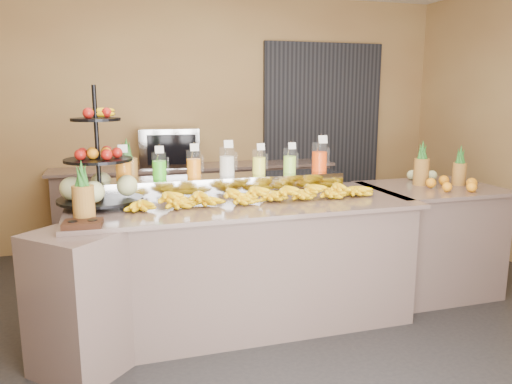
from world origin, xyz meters
name	(u,v)px	position (x,y,z in m)	size (l,w,h in m)	color
ground	(255,336)	(0.00, 0.00, 0.00)	(6.00, 6.00, 0.00)	black
room_envelope	(249,72)	(0.19, 0.79, 1.88)	(6.04, 5.02, 2.82)	olive
buffet_counter	(230,265)	(-0.12, 0.26, 0.47)	(2.75, 1.25, 0.93)	gray
right_counter	(429,239)	(1.70, 0.40, 0.47)	(1.08, 0.88, 0.93)	gray
back_ledge	(197,206)	(0.00, 2.25, 0.47)	(3.10, 0.55, 0.93)	gray
pitcher_tray	(227,185)	(-0.05, 0.58, 1.01)	(1.85, 0.30, 0.15)	gray
juice_pitcher_orange_a	(123,168)	(-0.83, 0.58, 1.17)	(0.12, 0.12, 0.28)	silver
juice_pitcher_green	(159,167)	(-0.57, 0.58, 1.17)	(0.11, 0.11, 0.26)	silver
juice_pitcher_orange_b	(194,165)	(-0.31, 0.58, 1.17)	(0.11, 0.12, 0.27)	silver
juice_pitcher_milk	(227,163)	(-0.05, 0.58, 1.18)	(0.12, 0.12, 0.29)	silver
juice_pitcher_lemon	(259,163)	(0.21, 0.58, 1.17)	(0.11, 0.11, 0.26)	silver
juice_pitcher_lime	(290,162)	(0.47, 0.58, 1.17)	(0.11, 0.11, 0.26)	silver
juice_pitcher_orange_c	(319,159)	(0.73, 0.58, 1.18)	(0.13, 0.13, 0.31)	silver
banana_heap	(255,192)	(0.07, 0.26, 1.00)	(1.82, 0.16, 0.15)	yellow
fruit_stand	(105,175)	(-0.97, 0.46, 1.14)	(0.60, 0.60, 0.84)	black
condiment_caddy	(83,224)	(-1.11, -0.11, 0.95)	(0.22, 0.17, 0.03)	black
pineapple_left_a	(83,199)	(-1.10, 0.02, 1.07)	(0.13, 0.13, 0.39)	brown
pineapple_left_b	(128,173)	(-0.80, 0.77, 1.10)	(0.16, 0.16, 0.45)	brown
right_fruit_pile	(445,178)	(1.79, 0.35, 1.00)	(0.43, 0.42, 0.23)	brown
oven_warmer	(169,147)	(-0.29, 2.25, 1.14)	(0.62, 0.44, 0.42)	gray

